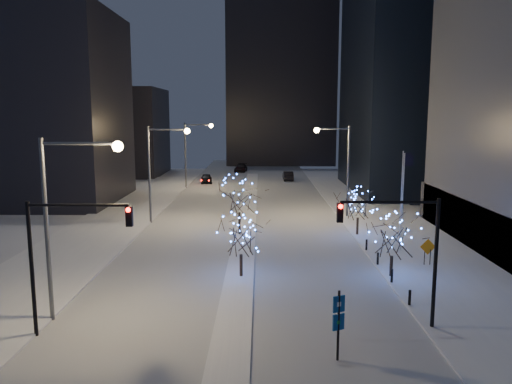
{
  "coord_description": "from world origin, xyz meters",
  "views": [
    {
      "loc": [
        1.43,
        -23.95,
        11.18
      ],
      "look_at": [
        1.1,
        15.9,
        5.0
      ],
      "focal_mm": 35.0,
      "sensor_mm": 36.0,
      "label": 1
    }
  ],
  "objects_px": {
    "wayfinding_sign": "(339,318)",
    "construction_sign": "(428,249)",
    "car_near": "(206,179)",
    "holiday_tree_plaza_far": "(358,204)",
    "holiday_tree_plaza_near": "(392,236)",
    "street_lamp_w_near": "(65,204)",
    "street_lamp_w_mid": "(159,161)",
    "holiday_tree_median_far": "(239,196)",
    "traffic_signal_west": "(61,246)",
    "car_far": "(241,168)",
    "holiday_tree_median_near": "(241,235)",
    "traffic_signal_east": "(406,241)",
    "car_mid": "(288,176)",
    "street_lamp_w_far": "(192,146)",
    "street_lamp_east": "(340,159)"
  },
  "relations": [
    {
      "from": "street_lamp_w_near",
      "to": "wayfinding_sign",
      "type": "relative_size",
      "value": 2.98
    },
    {
      "from": "street_lamp_w_near",
      "to": "street_lamp_w_far",
      "type": "bearing_deg",
      "value": 90.0
    },
    {
      "from": "holiday_tree_median_near",
      "to": "holiday_tree_median_far",
      "type": "distance_m",
      "value": 12.41
    },
    {
      "from": "holiday_tree_median_far",
      "to": "wayfinding_sign",
      "type": "relative_size",
      "value": 1.63
    },
    {
      "from": "street_lamp_w_mid",
      "to": "holiday_tree_plaza_near",
      "type": "relative_size",
      "value": 2.12
    },
    {
      "from": "street_lamp_w_mid",
      "to": "holiday_tree_median_far",
      "type": "xyz_separation_m",
      "value": [
        8.44,
        -5.38,
        -2.76
      ]
    },
    {
      "from": "street_lamp_w_near",
      "to": "car_far",
      "type": "bearing_deg",
      "value": 84.84
    },
    {
      "from": "street_lamp_w_near",
      "to": "car_far",
      "type": "xyz_separation_m",
      "value": [
        6.54,
        72.41,
        -5.74
      ]
    },
    {
      "from": "car_near",
      "to": "holiday_tree_plaza_near",
      "type": "relative_size",
      "value": 0.95
    },
    {
      "from": "street_lamp_w_near",
      "to": "car_mid",
      "type": "height_order",
      "value": "street_lamp_w_near"
    },
    {
      "from": "holiday_tree_median_far",
      "to": "holiday_tree_plaza_near",
      "type": "relative_size",
      "value": 1.16
    },
    {
      "from": "street_lamp_w_far",
      "to": "construction_sign",
      "type": "height_order",
      "value": "street_lamp_w_far"
    },
    {
      "from": "street_lamp_w_mid",
      "to": "holiday_tree_plaza_far",
      "type": "distance_m",
      "value": 20.51
    },
    {
      "from": "car_mid",
      "to": "street_lamp_w_near",
      "type": "bearing_deg",
      "value": 74.47
    },
    {
      "from": "construction_sign",
      "to": "car_mid",
      "type": "bearing_deg",
      "value": 94.1
    },
    {
      "from": "car_far",
      "to": "holiday_tree_median_far",
      "type": "relative_size",
      "value": 0.96
    },
    {
      "from": "street_lamp_w_near",
      "to": "holiday_tree_median_near",
      "type": "xyz_separation_m",
      "value": [
        9.06,
        7.24,
        -3.46
      ]
    },
    {
      "from": "car_far",
      "to": "construction_sign",
      "type": "bearing_deg",
      "value": -69.21
    },
    {
      "from": "street_lamp_w_mid",
      "to": "holiday_tree_median_far",
      "type": "relative_size",
      "value": 1.83
    },
    {
      "from": "car_near",
      "to": "car_far",
      "type": "height_order",
      "value": "car_far"
    },
    {
      "from": "car_mid",
      "to": "wayfinding_sign",
      "type": "xyz_separation_m",
      "value": [
        -1.24,
        -64.01,
        1.28
      ]
    },
    {
      "from": "car_far",
      "to": "holiday_tree_plaza_near",
      "type": "relative_size",
      "value": 1.11
    },
    {
      "from": "car_near",
      "to": "holiday_tree_plaza_far",
      "type": "bearing_deg",
      "value": -69.7
    },
    {
      "from": "holiday_tree_median_far",
      "to": "street_lamp_w_near",
      "type": "bearing_deg",
      "value": -113.27
    },
    {
      "from": "car_far",
      "to": "holiday_tree_plaza_far",
      "type": "relative_size",
      "value": 1.18
    },
    {
      "from": "street_lamp_east",
      "to": "holiday_tree_median_near",
      "type": "height_order",
      "value": "street_lamp_east"
    },
    {
      "from": "traffic_signal_east",
      "to": "traffic_signal_west",
      "type": "bearing_deg",
      "value": -176.71
    },
    {
      "from": "holiday_tree_median_near",
      "to": "traffic_signal_west",
      "type": "bearing_deg",
      "value": -132.8
    },
    {
      "from": "traffic_signal_west",
      "to": "holiday_tree_median_near",
      "type": "bearing_deg",
      "value": 47.2
    },
    {
      "from": "traffic_signal_east",
      "to": "holiday_tree_plaza_far",
      "type": "xyz_separation_m",
      "value": [
        1.56,
        20.48,
        -1.75
      ]
    },
    {
      "from": "wayfinding_sign",
      "to": "holiday_tree_plaza_far",
      "type": "bearing_deg",
      "value": 52.66
    },
    {
      "from": "wayfinding_sign",
      "to": "traffic_signal_west",
      "type": "bearing_deg",
      "value": 145.29
    },
    {
      "from": "holiday_tree_median_near",
      "to": "holiday_tree_plaza_near",
      "type": "xyz_separation_m",
      "value": [
        10.38,
        0.11,
        -0.07
      ]
    },
    {
      "from": "holiday_tree_plaza_near",
      "to": "wayfinding_sign",
      "type": "relative_size",
      "value": 1.41
    },
    {
      "from": "car_mid",
      "to": "car_near",
      "type": "bearing_deg",
      "value": 14.46
    },
    {
      "from": "traffic_signal_west",
      "to": "car_mid",
      "type": "distance_m",
      "value": 63.42
    },
    {
      "from": "wayfinding_sign",
      "to": "construction_sign",
      "type": "relative_size",
      "value": 1.7
    },
    {
      "from": "holiday_tree_plaza_near",
      "to": "street_lamp_w_far",
      "type": "bearing_deg",
      "value": 114.5
    },
    {
      "from": "street_lamp_w_mid",
      "to": "traffic_signal_east",
      "type": "distance_m",
      "value": 31.6
    },
    {
      "from": "construction_sign",
      "to": "traffic_signal_east",
      "type": "bearing_deg",
      "value": -118.78
    },
    {
      "from": "street_lamp_w_mid",
      "to": "street_lamp_east",
      "type": "relative_size",
      "value": 1.0
    },
    {
      "from": "traffic_signal_west",
      "to": "construction_sign",
      "type": "height_order",
      "value": "traffic_signal_west"
    },
    {
      "from": "traffic_signal_west",
      "to": "holiday_tree_median_near",
      "type": "xyz_separation_m",
      "value": [
        8.56,
        9.24,
        -1.72
      ]
    },
    {
      "from": "street_lamp_east",
      "to": "street_lamp_w_near",
      "type": "bearing_deg",
      "value": -124.19
    },
    {
      "from": "holiday_tree_plaza_near",
      "to": "construction_sign",
      "type": "height_order",
      "value": "holiday_tree_plaza_near"
    },
    {
      "from": "car_near",
      "to": "holiday_tree_median_far",
      "type": "xyz_separation_m",
      "value": [
        6.96,
        -36.09,
        2.98
      ]
    },
    {
      "from": "traffic_signal_west",
      "to": "holiday_tree_median_near",
      "type": "height_order",
      "value": "traffic_signal_west"
    },
    {
      "from": "traffic_signal_east",
      "to": "wayfinding_sign",
      "type": "height_order",
      "value": "traffic_signal_east"
    },
    {
      "from": "holiday_tree_median_near",
      "to": "holiday_tree_plaza_near",
      "type": "bearing_deg",
      "value": 0.63
    },
    {
      "from": "street_lamp_w_near",
      "to": "traffic_signal_east",
      "type": "bearing_deg",
      "value": -3.21
    }
  ]
}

